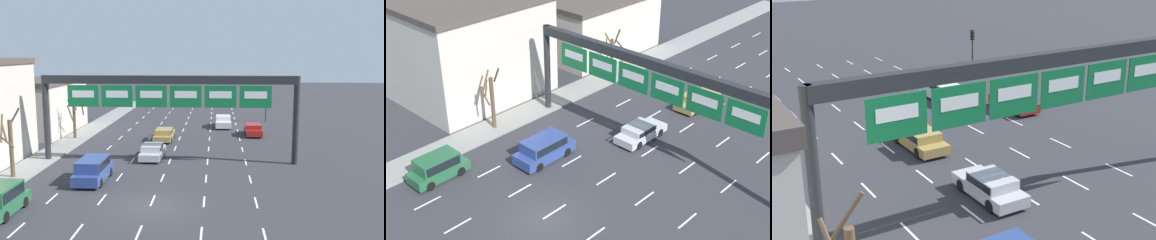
# 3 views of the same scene
# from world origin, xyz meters

# --- Properties ---
(ground_plane) EXTENTS (220.00, 220.00, 0.00)m
(ground_plane) POSITION_xyz_m (0.00, 0.00, 0.00)
(ground_plane) COLOR #333338
(sidewalk_left) EXTENTS (2.80, 110.00, 0.15)m
(sidewalk_left) POSITION_xyz_m (-11.30, 0.00, 0.07)
(sidewalk_left) COLOR gray
(sidewalk_left) RESTS_ON ground_plane
(lane_dashes) EXTENTS (13.32, 67.00, 0.01)m
(lane_dashes) POSITION_xyz_m (0.00, 13.50, 0.00)
(lane_dashes) COLOR white
(lane_dashes) RESTS_ON ground_plane
(sign_gantry) EXTENTS (21.91, 0.70, 7.47)m
(sign_gantry) POSITION_xyz_m (-0.00, 10.69, 6.04)
(sign_gantry) COLOR #232628
(sign_gantry) RESTS_ON ground_plane
(building_near) EXTENTS (13.66, 12.31, 8.89)m
(building_near) POSITION_xyz_m (-19.79, 8.23, 4.45)
(building_near) COLOR beige
(building_near) RESTS_ON ground_plane
(building_far) EXTENTS (10.41, 12.81, 6.24)m
(building_far) POSITION_xyz_m (-18.20, 23.92, 3.13)
(building_far) COLOR beige
(building_far) RESTS_ON ground_plane
(suv_green) EXTENTS (1.83, 4.10, 1.77)m
(suv_green) POSITION_xyz_m (-8.49, -1.85, 0.98)
(suv_green) COLOR #235B38
(suv_green) RESTS_ON ground_plane
(car_gold) EXTENTS (1.89, 4.82, 1.29)m
(car_gold) POSITION_xyz_m (-1.57, 19.88, 0.70)
(car_gold) COLOR #A88947
(car_gold) RESTS_ON ground_plane
(car_silver) EXTENTS (1.88, 4.48, 1.31)m
(car_silver) POSITION_xyz_m (-1.64, 11.91, 0.71)
(car_silver) COLOR #B7B7BC
(car_silver) RESTS_ON ground_plane
(suv_blue) EXTENTS (1.99, 4.65, 1.74)m
(suv_blue) POSITION_xyz_m (-4.98, 4.87, 0.97)
(suv_blue) COLOR navy
(suv_blue) RESTS_ON ground_plane
(tree_bare_closest) EXTENTS (1.95, 1.93, 4.68)m
(tree_bare_closest) POSITION_xyz_m (-11.31, 19.97, 2.40)
(tree_bare_closest) COLOR brown
(tree_bare_closest) RESTS_ON sidewalk_left
(tree_bare_second) EXTENTS (1.49, 1.50, 5.21)m
(tree_bare_second) POSITION_xyz_m (-11.28, 5.20, 2.68)
(tree_bare_second) COLOR brown
(tree_bare_second) RESTS_ON sidewalk_left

